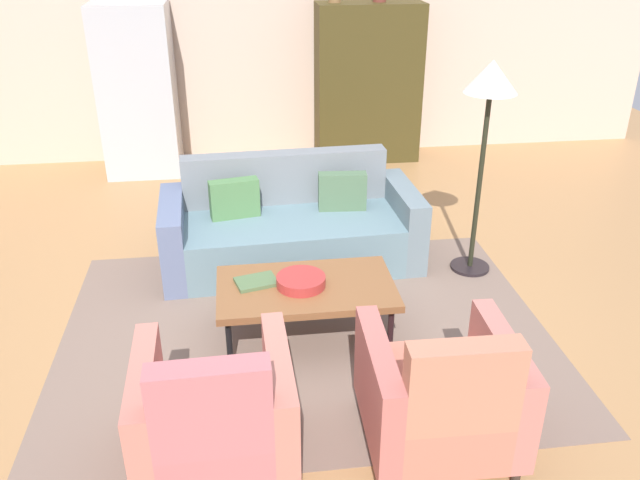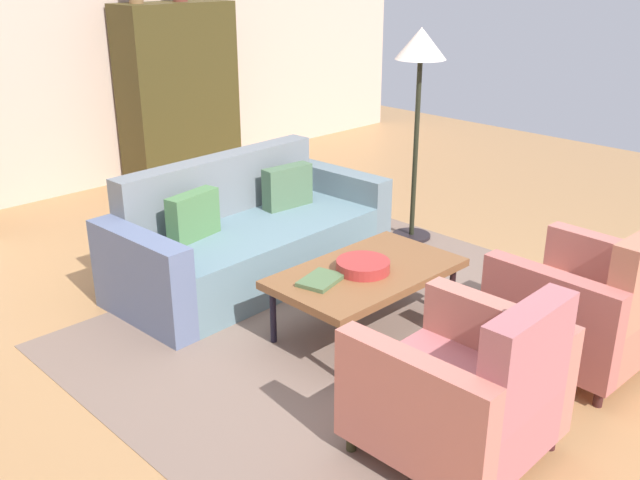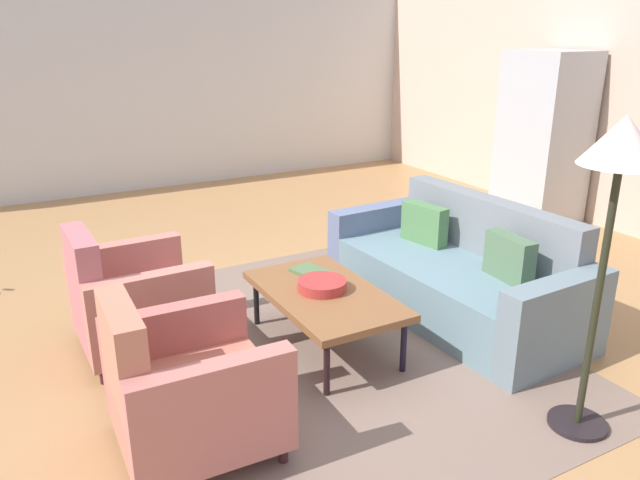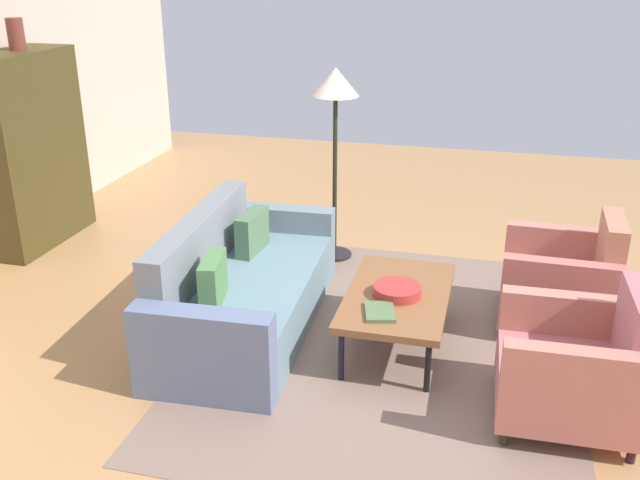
{
  "view_description": "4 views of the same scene",
  "coord_description": "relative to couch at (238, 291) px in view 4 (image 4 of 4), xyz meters",
  "views": [
    {
      "loc": [
        -0.27,
        -3.75,
        2.64
      ],
      "look_at": [
        0.24,
        0.17,
        0.68
      ],
      "focal_mm": 36.57,
      "sensor_mm": 36.0,
      "label": 1
    },
    {
      "loc": [
        -2.9,
        -2.64,
        2.21
      ],
      "look_at": [
        -0.12,
        0.19,
        0.63
      ],
      "focal_mm": 39.97,
      "sensor_mm": 36.0,
      "label": 2
    },
    {
      "loc": [
        3.46,
        -1.83,
        2.13
      ],
      "look_at": [
        -0.12,
        0.13,
        0.69
      ],
      "focal_mm": 34.72,
      "sensor_mm": 36.0,
      "label": 3
    },
    {
      "loc": [
        -4.3,
        -0.55,
        2.6
      ],
      "look_at": [
        0.29,
        0.62,
        0.69
      ],
      "focal_mm": 39.88,
      "sensor_mm": 36.0,
      "label": 4
    }
  ],
  "objects": [
    {
      "name": "ground_plane",
      "position": [
        -0.13,
        -1.21,
        -0.29
      ],
      "size": [
        11.62,
        11.62,
        0.0
      ],
      "primitive_type": "plane",
      "color": "#B07F4E"
    },
    {
      "name": "area_rug",
      "position": [
        0.0,
        -1.14,
        -0.28
      ],
      "size": [
        3.4,
        2.6,
        0.01
      ],
      "primitive_type": "cube",
      "color": "#7D6659",
      "rests_on": "ground"
    },
    {
      "name": "couch",
      "position": [
        0.0,
        0.0,
        0.0
      ],
      "size": [
        2.14,
        0.99,
        0.86
      ],
      "rotation": [
        0.0,
        0.0,
        3.19
      ],
      "color": "slate",
      "rests_on": "ground"
    },
    {
      "name": "coffee_table",
      "position": [
        0.0,
        -1.19,
        0.09
      ],
      "size": [
        1.2,
        0.7,
        0.41
      ],
      "color": "black",
      "rests_on": "ground"
    },
    {
      "name": "armchair_left",
      "position": [
        -0.59,
        -2.35,
        0.06
      ],
      "size": [
        0.82,
        0.82,
        0.88
      ],
      "rotation": [
        0.0,
        0.0,
        0.02
      ],
      "color": "#2F2D1A",
      "rests_on": "ground"
    },
    {
      "name": "armchair_right",
      "position": [
        0.6,
        -2.35,
        0.06
      ],
      "size": [
        0.82,
        0.82,
        0.88
      ],
      "rotation": [
        0.0,
        0.0,
        -0.02
      ],
      "color": "#2A271B",
      "rests_on": "ground"
    },
    {
      "name": "fruit_bowl",
      "position": [
        -0.03,
        -1.19,
        0.16
      ],
      "size": [
        0.33,
        0.33,
        0.07
      ],
      "primitive_type": "cylinder",
      "color": "#AA302E",
      "rests_on": "coffee_table"
    },
    {
      "name": "book_stack",
      "position": [
        -0.33,
        -1.12,
        0.14
      ],
      "size": [
        0.31,
        0.25,
        0.03
      ],
      "color": "#4F6B43",
      "rests_on": "coffee_table"
    },
    {
      "name": "cabinet",
      "position": [
        1.15,
        2.49,
        0.61
      ],
      "size": [
        1.2,
        0.51,
        1.8
      ],
      "color": "#403717",
      "rests_on": "ground"
    },
    {
      "name": "vase_round",
      "position": [
        1.25,
        2.49,
        1.65
      ],
      "size": [
        0.15,
        0.15,
        0.28
      ],
      "primitive_type": "cylinder",
      "color": "brown",
      "rests_on": "cabinet"
    },
    {
      "name": "floor_lamp",
      "position": [
        1.47,
        -0.39,
        1.16
      ],
      "size": [
        0.4,
        0.4,
        1.72
      ],
      "color": "black",
      "rests_on": "ground"
    }
  ]
}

